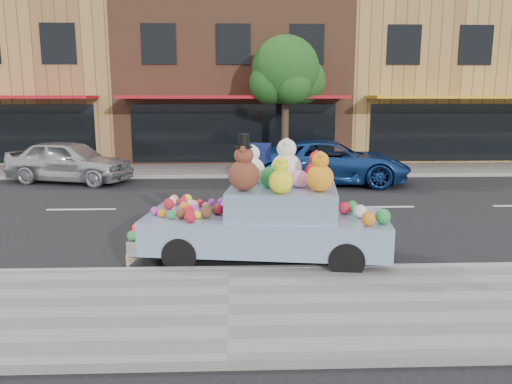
{
  "coord_description": "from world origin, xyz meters",
  "views": [
    {
      "loc": [
        0.14,
        -12.99,
        2.97
      ],
      "look_at": [
        0.47,
        -4.17,
        1.25
      ],
      "focal_mm": 35.0,
      "sensor_mm": 36.0,
      "label": 1
    }
  ],
  "objects_px": {
    "street_tree": "(286,76)",
    "car_silver": "(69,161)",
    "art_car": "(267,217)",
    "car_blue": "(331,162)"
  },
  "relations": [
    {
      "from": "street_tree",
      "to": "art_car",
      "type": "height_order",
      "value": "street_tree"
    },
    {
      "from": "street_tree",
      "to": "art_car",
      "type": "bearing_deg",
      "value": -97.16
    },
    {
      "from": "car_blue",
      "to": "street_tree",
      "type": "bearing_deg",
      "value": 33.25
    },
    {
      "from": "car_silver",
      "to": "car_blue",
      "type": "bearing_deg",
      "value": -77.04
    },
    {
      "from": "car_silver",
      "to": "street_tree",
      "type": "bearing_deg",
      "value": -57.19
    },
    {
      "from": "street_tree",
      "to": "art_car",
      "type": "relative_size",
      "value": 1.12
    },
    {
      "from": "street_tree",
      "to": "car_blue",
      "type": "distance_m",
      "value": 4.27
    },
    {
      "from": "art_car",
      "to": "street_tree",
      "type": "bearing_deg",
      "value": 90.8
    },
    {
      "from": "street_tree",
      "to": "car_silver",
      "type": "height_order",
      "value": "street_tree"
    },
    {
      "from": "street_tree",
      "to": "car_silver",
      "type": "relative_size",
      "value": 1.2
    }
  ]
}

